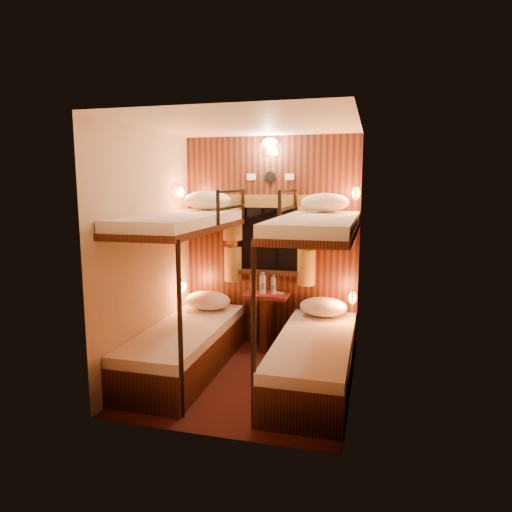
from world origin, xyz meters
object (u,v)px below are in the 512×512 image
(bottle_left, at_px, (263,285))
(bottle_right, at_px, (273,286))
(bunk_left, at_px, (185,316))
(table, at_px, (266,314))
(bunk_right, at_px, (315,326))

(bottle_left, height_order, bottle_right, bottle_left)
(bunk_left, xyz_separation_m, bottle_left, (0.62, 0.73, 0.20))
(bunk_left, distance_m, bottle_left, 0.98)
(table, bearing_deg, bottle_left, -124.13)
(table, xyz_separation_m, bottle_left, (-0.03, -0.05, 0.34))
(bunk_right, xyz_separation_m, bottle_right, (-0.56, 0.77, 0.19))
(bunk_left, xyz_separation_m, table, (0.65, 0.78, -0.14))
(bunk_left, bearing_deg, bottle_right, 46.34)
(bottle_right, bearing_deg, table, 169.84)
(bunk_right, height_order, bottle_right, bunk_right)
(bunk_right, relative_size, table, 2.90)
(bunk_right, distance_m, bottle_left, 1.02)
(table, bearing_deg, bunk_right, -50.33)
(bunk_left, height_order, bunk_right, same)
(bunk_left, height_order, bottle_right, bunk_left)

